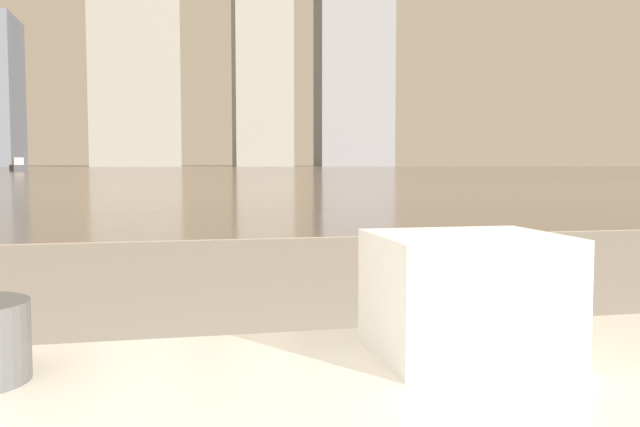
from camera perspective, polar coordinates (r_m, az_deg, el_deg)
The scene contains 4 objects.
towel_stack at distance 0.96m, azimuth 11.61°, elevation -6.40°, with size 0.24×0.20×0.16m.
harbor_water at distance 62.08m, azimuth -12.04°, elevation 3.36°, with size 180.00×110.00×0.01m.
harbor_boat_0 at distance 64.26m, azimuth -23.00°, elevation 3.50°, with size 1.87×3.14×1.11m.
skyline_tower_4 at distance 124.97m, azimuth 2.75°, elevation 15.98°, with size 12.61×6.91×52.74m.
Camera 1 is at (-0.46, -0.08, 0.78)m, focal length 40.00 mm.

